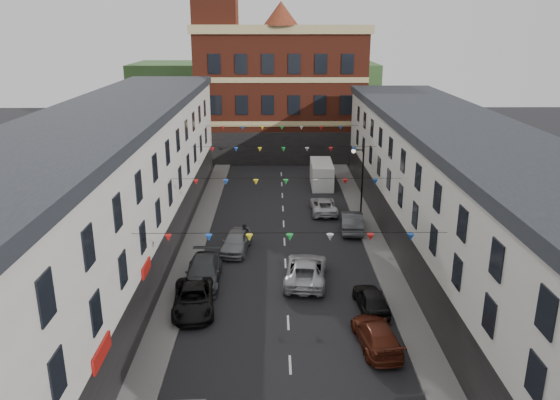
{
  "coord_description": "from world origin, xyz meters",
  "views": [
    {
      "loc": [
        -0.72,
        -31.08,
        15.98
      ],
      "look_at": [
        -0.36,
        6.53,
        3.87
      ],
      "focal_mm": 35.0,
      "sensor_mm": 36.0,
      "label": 1
    }
  ],
  "objects_px": {
    "street_lamp": "(360,173)",
    "car_left_e": "(236,241)",
    "car_right_c": "(377,335)",
    "car_left_d": "(203,272)",
    "car_right_d": "(371,299)",
    "moving_car": "(306,270)",
    "pedestrian": "(245,235)",
    "car_right_e": "(352,221)",
    "white_van": "(322,174)",
    "car_left_c": "(194,299)",
    "car_right_f": "(324,205)"
  },
  "relations": [
    {
      "from": "street_lamp",
      "to": "car_left_d",
      "type": "xyz_separation_m",
      "value": [
        -11.91,
        -13.03,
        -3.12
      ]
    },
    {
      "from": "car_left_c",
      "to": "car_right_e",
      "type": "relative_size",
      "value": 1.07
    },
    {
      "from": "car_left_d",
      "to": "pedestrian",
      "type": "distance_m",
      "value": 6.61
    },
    {
      "from": "car_left_d",
      "to": "car_right_f",
      "type": "xyz_separation_m",
      "value": [
        8.96,
        13.92,
        -0.12
      ]
    },
    {
      "from": "car_left_d",
      "to": "pedestrian",
      "type": "xyz_separation_m",
      "value": [
        2.36,
        6.17,
        0.11
      ]
    },
    {
      "from": "car_right_d",
      "to": "white_van",
      "type": "height_order",
      "value": "white_van"
    },
    {
      "from": "white_van",
      "to": "car_left_c",
      "type": "bearing_deg",
      "value": -109.45
    },
    {
      "from": "car_left_d",
      "to": "white_van",
      "type": "xyz_separation_m",
      "value": [
        9.47,
        22.51,
        0.46
      ]
    },
    {
      "from": "car_left_e",
      "to": "car_right_d",
      "type": "relative_size",
      "value": 1.13
    },
    {
      "from": "car_right_f",
      "to": "car_right_c",
      "type": "bearing_deg",
      "value": 91.73
    },
    {
      "from": "car_left_e",
      "to": "car_right_e",
      "type": "relative_size",
      "value": 0.94
    },
    {
      "from": "street_lamp",
      "to": "car_left_c",
      "type": "xyz_separation_m",
      "value": [
        -12.05,
        -16.47,
        -3.2
      ]
    },
    {
      "from": "street_lamp",
      "to": "white_van",
      "type": "bearing_deg",
      "value": 104.41
    },
    {
      "from": "street_lamp",
      "to": "car_left_e",
      "type": "xyz_separation_m",
      "value": [
        -10.15,
        -7.74,
        -3.14
      ]
    },
    {
      "from": "car_left_d",
      "to": "car_right_d",
      "type": "height_order",
      "value": "car_left_d"
    },
    {
      "from": "car_left_c",
      "to": "car_left_d",
      "type": "relative_size",
      "value": 0.95
    },
    {
      "from": "street_lamp",
      "to": "car_right_f",
      "type": "height_order",
      "value": "street_lamp"
    },
    {
      "from": "car_right_f",
      "to": "pedestrian",
      "type": "xyz_separation_m",
      "value": [
        -6.6,
        -7.75,
        0.23
      ]
    },
    {
      "from": "car_left_e",
      "to": "pedestrian",
      "type": "bearing_deg",
      "value": 63.25
    },
    {
      "from": "car_right_e",
      "to": "car_right_f",
      "type": "relative_size",
      "value": 1.0
    },
    {
      "from": "car_left_c",
      "to": "moving_car",
      "type": "bearing_deg",
      "value": 22.83
    },
    {
      "from": "moving_car",
      "to": "pedestrian",
      "type": "relative_size",
      "value": 3.17
    },
    {
      "from": "moving_car",
      "to": "car_left_d",
      "type": "bearing_deg",
      "value": 8.4
    },
    {
      "from": "car_right_c",
      "to": "white_van",
      "type": "relative_size",
      "value": 0.84
    },
    {
      "from": "car_left_e",
      "to": "moving_car",
      "type": "distance_m",
      "value": 7.0
    },
    {
      "from": "car_left_e",
      "to": "white_van",
      "type": "relative_size",
      "value": 0.8
    },
    {
      "from": "car_right_c",
      "to": "moving_car",
      "type": "distance_m",
      "value": 8.32
    },
    {
      "from": "moving_car",
      "to": "white_van",
      "type": "xyz_separation_m",
      "value": [
        2.84,
        22.24,
        0.46
      ]
    },
    {
      "from": "car_right_d",
      "to": "pedestrian",
      "type": "distance_m",
      "value": 12.5
    },
    {
      "from": "car_right_d",
      "to": "car_right_e",
      "type": "distance_m",
      "value": 12.97
    },
    {
      "from": "car_left_e",
      "to": "car_right_d",
      "type": "height_order",
      "value": "car_left_e"
    },
    {
      "from": "car_right_c",
      "to": "car_left_d",
      "type": "bearing_deg",
      "value": -42.5
    },
    {
      "from": "car_left_c",
      "to": "moving_car",
      "type": "relative_size",
      "value": 0.9
    },
    {
      "from": "street_lamp",
      "to": "car_right_c",
      "type": "xyz_separation_m",
      "value": [
        -2.03,
        -20.42,
        -3.22
      ]
    },
    {
      "from": "car_left_d",
      "to": "pedestrian",
      "type": "height_order",
      "value": "pedestrian"
    },
    {
      "from": "street_lamp",
      "to": "moving_car",
      "type": "height_order",
      "value": "street_lamp"
    },
    {
      "from": "car_left_e",
      "to": "car_right_c",
      "type": "xyz_separation_m",
      "value": [
        8.12,
        -12.69,
        -0.08
      ]
    },
    {
      "from": "car_right_c",
      "to": "moving_car",
      "type": "height_order",
      "value": "moving_car"
    },
    {
      "from": "car_left_d",
      "to": "car_right_c",
      "type": "xyz_separation_m",
      "value": [
        9.88,
        -7.39,
        -0.1
      ]
    },
    {
      "from": "car_right_e",
      "to": "pedestrian",
      "type": "distance_m",
      "value": 9.11
    },
    {
      "from": "moving_car",
      "to": "street_lamp",
      "type": "bearing_deg",
      "value": -106.35
    },
    {
      "from": "moving_car",
      "to": "white_van",
      "type": "relative_size",
      "value": 1.01
    },
    {
      "from": "car_left_e",
      "to": "street_lamp",
      "type": "bearing_deg",
      "value": 44.91
    },
    {
      "from": "car_right_c",
      "to": "car_right_f",
      "type": "distance_m",
      "value": 21.33
    },
    {
      "from": "car_right_d",
      "to": "moving_car",
      "type": "relative_size",
      "value": 0.7
    },
    {
      "from": "car_left_e",
      "to": "moving_car",
      "type": "height_order",
      "value": "moving_car"
    },
    {
      "from": "car_right_e",
      "to": "moving_car",
      "type": "relative_size",
      "value": 0.85
    },
    {
      "from": "moving_car",
      "to": "white_van",
      "type": "distance_m",
      "value": 22.43
    },
    {
      "from": "car_right_c",
      "to": "car_right_e",
      "type": "xyz_separation_m",
      "value": [
        0.98,
        16.84,
        0.11
      ]
    },
    {
      "from": "white_van",
      "to": "car_left_e",
      "type": "bearing_deg",
      "value": -113.26
    }
  ]
}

